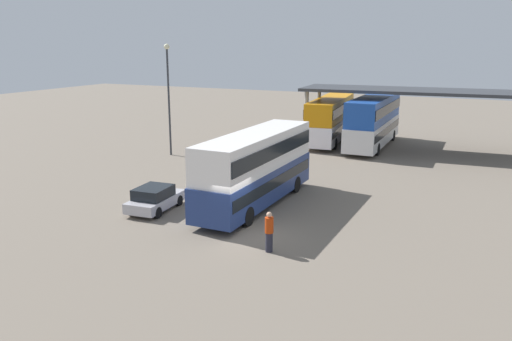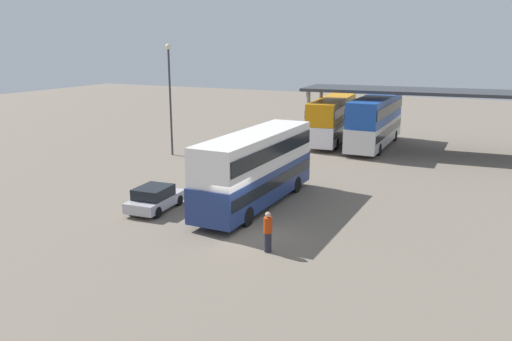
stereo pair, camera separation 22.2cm
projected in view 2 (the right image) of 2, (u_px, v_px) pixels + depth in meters
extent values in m
plane|color=#716659|center=(245.00, 234.00, 24.76)|extent=(140.00, 140.00, 0.00)
cube|color=navy|center=(256.00, 183.00, 28.86)|extent=(2.53, 10.66, 1.81)
cube|color=white|center=(256.00, 150.00, 28.41)|extent=(2.46, 10.44, 1.96)
cube|color=black|center=(256.00, 180.00, 28.81)|extent=(2.57, 10.23, 0.62)
cube|color=black|center=(256.00, 149.00, 28.38)|extent=(2.57, 10.23, 0.78)
cube|color=black|center=(292.00, 160.00, 33.39)|extent=(2.10, 0.11, 1.09)
cube|color=orange|center=(292.00, 147.00, 33.18)|extent=(1.73, 0.09, 0.36)
cylinder|color=black|center=(263.00, 180.00, 32.40)|extent=(0.29, 1.00, 1.00)
cylinder|color=black|center=(296.00, 185.00, 31.45)|extent=(0.29, 1.00, 1.00)
cylinder|color=black|center=(209.00, 210.00, 26.65)|extent=(0.29, 1.00, 1.00)
cylinder|color=black|center=(247.00, 216.00, 25.70)|extent=(0.29, 1.00, 1.00)
cube|color=#B5B1B7|center=(156.00, 201.00, 28.19)|extent=(2.02, 3.79, 0.55)
cube|color=black|center=(153.00, 192.00, 27.88)|extent=(1.76, 2.13, 0.58)
cylinder|color=black|center=(155.00, 197.00, 29.54)|extent=(0.25, 0.61, 0.60)
cylinder|color=black|center=(179.00, 200.00, 28.98)|extent=(0.25, 0.61, 0.60)
cylinder|color=black|center=(132.00, 209.00, 27.49)|extent=(0.25, 0.61, 0.60)
cylinder|color=black|center=(157.00, 212.00, 26.93)|extent=(0.25, 0.61, 0.60)
cube|color=white|center=(332.00, 128.00, 47.51)|extent=(3.64, 11.46, 1.75)
cube|color=orange|center=(333.00, 109.00, 47.07)|extent=(3.54, 11.23, 1.90)
cube|color=black|center=(332.00, 126.00, 47.46)|extent=(3.63, 11.02, 0.60)
cube|color=black|center=(333.00, 108.00, 47.04)|extent=(3.63, 11.02, 0.76)
cube|color=black|center=(343.00, 117.00, 52.54)|extent=(2.09, 0.32, 1.05)
cube|color=orange|center=(343.00, 109.00, 52.34)|extent=(1.72, 0.26, 0.36)
cylinder|color=black|center=(328.00, 130.00, 51.24)|extent=(0.38, 1.02, 1.00)
cylinder|color=black|center=(350.00, 131.00, 50.51)|extent=(0.38, 1.02, 1.00)
cylinder|color=black|center=(311.00, 142.00, 44.85)|extent=(0.38, 1.02, 1.00)
cylinder|color=black|center=(336.00, 144.00, 44.13)|extent=(0.38, 1.02, 1.00)
cube|color=silver|center=(375.00, 132.00, 45.12)|extent=(2.70, 11.50, 1.93)
cube|color=#1D4AA7|center=(376.00, 109.00, 44.64)|extent=(2.62, 11.27, 2.09)
cube|color=black|center=(375.00, 129.00, 45.07)|extent=(2.73, 11.05, 0.66)
cube|color=black|center=(376.00, 108.00, 44.61)|extent=(2.73, 11.05, 0.84)
cube|color=black|center=(388.00, 120.00, 50.05)|extent=(2.16, 0.13, 1.16)
cube|color=orange|center=(388.00, 111.00, 49.83)|extent=(1.78, 0.10, 0.36)
cylinder|color=black|center=(370.00, 134.00, 48.92)|extent=(0.29, 1.00, 1.00)
cylinder|color=black|center=(395.00, 136.00, 47.98)|extent=(0.29, 1.00, 1.00)
cylinder|color=black|center=(351.00, 147.00, 42.66)|extent=(0.29, 1.00, 1.00)
cylinder|color=black|center=(379.00, 150.00, 41.72)|extent=(0.29, 1.00, 1.00)
cube|color=#33353A|center=(436.00, 92.00, 41.63)|extent=(21.66, 6.66, 0.25)
cylinder|color=#9E9B93|center=(320.00, 114.00, 47.78)|extent=(0.36, 0.36, 4.94)
cylinder|color=#9E9B93|center=(308.00, 120.00, 44.08)|extent=(0.36, 0.36, 4.94)
cylinder|color=#33353A|center=(170.00, 103.00, 41.16)|extent=(0.16, 0.16, 8.47)
sphere|color=beige|center=(168.00, 47.00, 40.10)|extent=(0.44, 0.44, 0.44)
cylinder|color=#262633|center=(268.00, 242.00, 22.53)|extent=(0.32, 0.32, 0.88)
cylinder|color=#B6350E|center=(268.00, 225.00, 22.34)|extent=(0.38, 0.38, 0.70)
sphere|color=tan|center=(268.00, 215.00, 22.22)|extent=(0.25, 0.25, 0.25)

